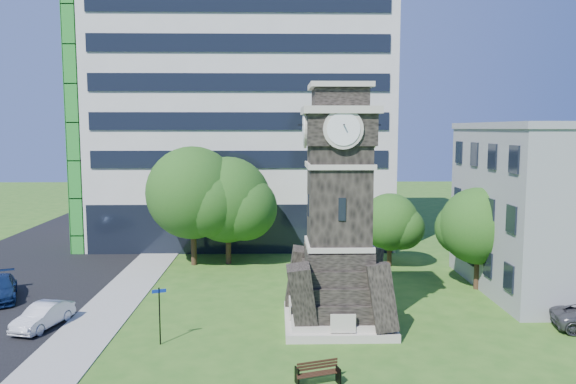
{
  "coord_description": "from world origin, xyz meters",
  "views": [
    {
      "loc": [
        -0.11,
        -25.89,
        10.02
      ],
      "look_at": [
        0.55,
        6.67,
        6.33
      ],
      "focal_mm": 35.0,
      "sensor_mm": 36.0,
      "label": 1
    }
  ],
  "objects_px": {
    "street_sign": "(159,309)",
    "park_bench": "(318,372)",
    "car_street_mid": "(43,316)",
    "clock_tower": "(338,223)"
  },
  "relations": [
    {
      "from": "street_sign",
      "to": "park_bench",
      "type": "bearing_deg",
      "value": -51.23
    },
    {
      "from": "park_bench",
      "to": "street_sign",
      "type": "relative_size",
      "value": 0.64
    },
    {
      "from": "car_street_mid",
      "to": "park_bench",
      "type": "xyz_separation_m",
      "value": [
        13.43,
        -6.54,
        -0.13
      ]
    },
    {
      "from": "clock_tower",
      "to": "park_bench",
      "type": "distance_m",
      "value": 8.42
    },
    {
      "from": "clock_tower",
      "to": "street_sign",
      "type": "distance_m",
      "value": 9.63
    },
    {
      "from": "street_sign",
      "to": "car_street_mid",
      "type": "bearing_deg",
      "value": 139.16
    },
    {
      "from": "car_street_mid",
      "to": "street_sign",
      "type": "bearing_deg",
      "value": -5.92
    },
    {
      "from": "clock_tower",
      "to": "car_street_mid",
      "type": "relative_size",
      "value": 3.32
    },
    {
      "from": "car_street_mid",
      "to": "park_bench",
      "type": "relative_size",
      "value": 2.13
    },
    {
      "from": "car_street_mid",
      "to": "street_sign",
      "type": "relative_size",
      "value": 1.35
    }
  ]
}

